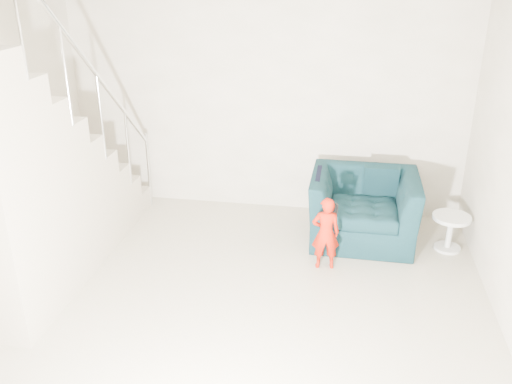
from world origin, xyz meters
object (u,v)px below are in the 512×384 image
staircase (27,194)px  armchair (363,207)px  side_table (450,227)px  toddler (326,233)px

staircase → armchair: bearing=23.9°
armchair → side_table: 0.98m
side_table → staircase: size_ratio=0.12×
toddler → staircase: staircase is taller
armchair → side_table: size_ratio=2.89×
side_table → armchair: bearing=173.2°
armchair → side_table: (0.97, -0.12, -0.11)m
staircase → side_table: bearing=17.5°
toddler → staircase: (-2.88, -0.71, 0.54)m
toddler → armchair: bearing=-126.5°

